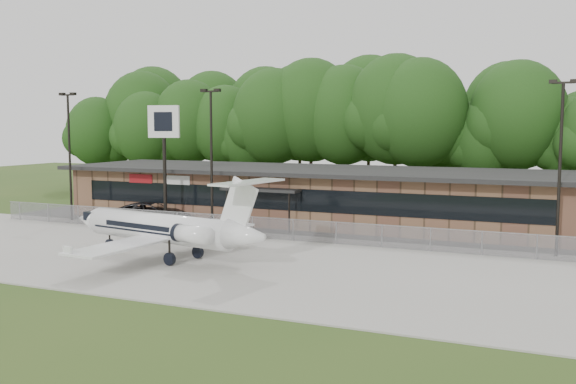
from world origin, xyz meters
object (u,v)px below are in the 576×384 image
at_px(terminal, 314,195).
at_px(pole_sign, 164,134).
at_px(business_jet, 167,230).
at_px(suv, 152,213).

height_order(terminal, pole_sign, pole_sign).
height_order(business_jet, suv, business_jet).
bearing_deg(pole_sign, suv, 142.17).
bearing_deg(pole_sign, terminal, 24.04).
bearing_deg(business_jet, pole_sign, 135.30).
relative_size(business_jet, suv, 2.38).
bearing_deg(terminal, pole_sign, -142.19).
relative_size(suv, pole_sign, 0.67).
bearing_deg(business_jet, suv, 139.65).
bearing_deg(business_jet, terminal, 93.20).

